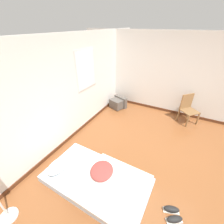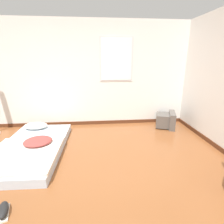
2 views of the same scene
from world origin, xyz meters
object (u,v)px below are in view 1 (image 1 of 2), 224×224
mattress_bed (97,180)px  wooden_chair (188,107)px  crt_tv (118,103)px  sneaker_pair (173,214)px

mattress_bed → wooden_chair: bearing=-22.1°
mattress_bed → crt_tv: (3.01, 0.99, 0.09)m
mattress_bed → crt_tv: crt_tv is taller
mattress_bed → wooden_chair: (3.23, -1.31, 0.41)m
wooden_chair → sneaker_pair: wooden_chair is taller
sneaker_pair → crt_tv: bearing=39.7°
crt_tv → sneaker_pair: (-2.93, -2.43, -0.14)m
mattress_bed → wooden_chair: wooden_chair is taller
mattress_bed → sneaker_pair: 1.44m
crt_tv → wooden_chair: bearing=-84.5°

